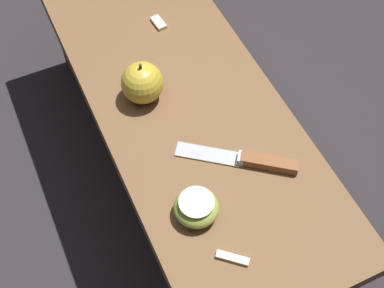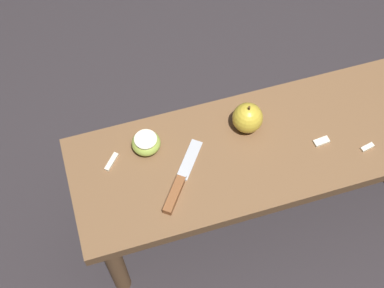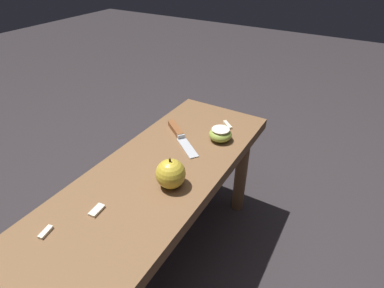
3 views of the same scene
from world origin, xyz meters
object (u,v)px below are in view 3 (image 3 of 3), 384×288
Objects in this scene: wooden_bench at (140,207)px; apple_whole at (171,174)px; apple_cut at (220,134)px; knife at (179,133)px.

wooden_bench is 0.15m from apple_whole.
apple_cut is at bearing 165.80° from wooden_bench.
knife is at bearing -151.68° from apple_whole.
knife reaches higher than wooden_bench.
apple_whole is (-0.06, 0.07, 0.11)m from wooden_bench.
apple_whole reaches higher than knife.
apple_whole reaches higher than wooden_bench.
apple_whole is (0.24, 0.13, 0.03)m from knife.
wooden_bench is 0.37m from apple_cut.
knife is 2.10× the size of apple_whole.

